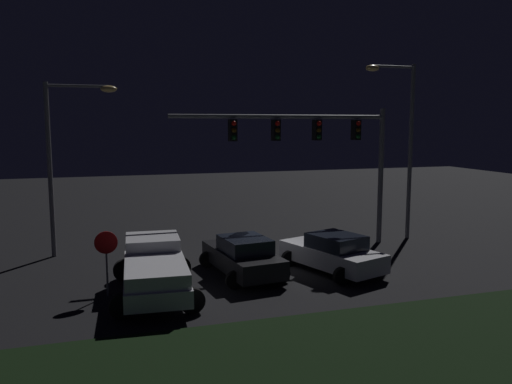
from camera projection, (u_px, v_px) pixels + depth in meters
ground_plane at (264, 267)px, 20.85m from camera, size 80.00×80.00×0.00m
grass_median at (368, 353)px, 12.94m from camera, size 25.14×5.73×0.10m
pickup_truck at (154, 265)px, 17.47m from camera, size 3.10×5.52×1.80m
car_sedan at (243, 256)px, 19.73m from camera, size 2.82×4.58×1.51m
car_sedan_far at (333, 253)px, 20.22m from camera, size 3.33×4.74×1.51m
traffic_signal_gantry at (318, 140)px, 23.65m from camera, size 10.32×0.56×6.50m
street_lamp_left at (65, 146)px, 22.16m from camera, size 3.01×0.44×7.54m
street_lamp_right at (402, 131)px, 25.35m from camera, size 2.72×0.44×8.66m
stop_sign at (106, 251)px, 17.18m from camera, size 0.76×0.08×2.23m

